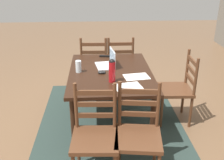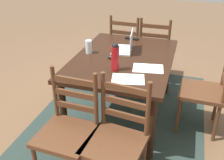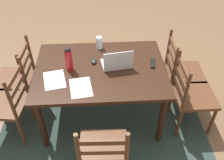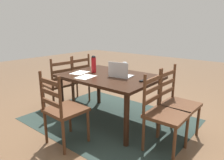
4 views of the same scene
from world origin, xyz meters
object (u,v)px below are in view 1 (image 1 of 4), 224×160
Objects in this scene: chair_far_head at (177,89)px; drinking_glass at (78,67)px; dining_table at (110,78)px; chair_left_near at (94,65)px; water_bottle at (112,70)px; chair_right_near at (95,136)px; chair_left_far at (120,64)px; laptop at (108,62)px; tv_remote at (105,56)px; computer_mouse at (102,72)px; chair_right_far at (138,135)px.

chair_far_head reaches higher than drinking_glass.
dining_table is 1.04m from chair_left_near.
water_bottle is 0.52m from drinking_glass.
chair_right_near reaches higher than dining_table.
chair_left_far is at bearing 90.00° from chair_left_near.
laptop reaches higher than dining_table.
chair_left_near is 0.53m from tv_remote.
laptop is at bearing -178.25° from water_bottle.
computer_mouse is at bearing -157.51° from water_bottle.
chair_right_near is 2.01m from chair_left_near.
tv_remote is (-1.59, -0.26, 0.28)m from chair_right_far.
tv_remote is (-0.59, -0.93, 0.28)m from chair_far_head.
chair_right_near is 0.82m from water_bottle.
chair_left_near is at bearing -171.29° from water_bottle.
laptop is at bearing 12.95° from chair_left_near.
water_bottle is at bearing -162.27° from chair_right_far.
chair_far_head is at bearing 47.47° from chair_left_near.
water_bottle reaches higher than chair_right_near.
water_bottle is 1.62× the size of tv_remote.
chair_left_near is at bearing -90.00° from chair_left_far.
laptop is 0.27m from computer_mouse.
laptop is 3.49× the size of computer_mouse.
chair_left_far is 0.91m from laptop.
chair_right_near reaches higher than computer_mouse.
computer_mouse is at bearing 174.33° from chair_right_near.
tv_remote is at bearing 177.18° from computer_mouse.
drinking_glass is (-0.32, -0.39, -0.07)m from water_bottle.
drinking_glass is 0.69m from tv_remote.
chair_left_near is at bearing 31.35° from tv_remote.
chair_left_near reaches higher than dining_table.
water_bottle is at bearing 25.66° from computer_mouse.
chair_far_head is 0.98m from laptop.
dining_table is 0.91m from chair_far_head.
chair_right_far is at bearing -33.97° from chair_far_head.
laptop reaches higher than computer_mouse.
chair_right_far is 2.72× the size of laptop.
laptop reaches higher than tv_remote.
water_bottle is 0.31m from computer_mouse.
dining_table is at bearing 11.72° from chair_left_near.
computer_mouse is at bearing -86.18° from chair_far_head.
chair_left_far is 1.21m from chair_far_head.
drinking_glass is at bearing -63.67° from laptop.
chair_left_near is 5.59× the size of tv_remote.
chair_left_far reaches higher than dining_table.
tv_remote is (-0.40, -0.02, -0.05)m from laptop.
laptop is 0.42m from drinking_glass.
chair_left_far is 1.16m from computer_mouse.
computer_mouse is at bearing -160.93° from chair_right_far.
chair_far_head is 1.04m from water_bottle.
water_bottle is at bearing 8.71° from chair_left_near.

